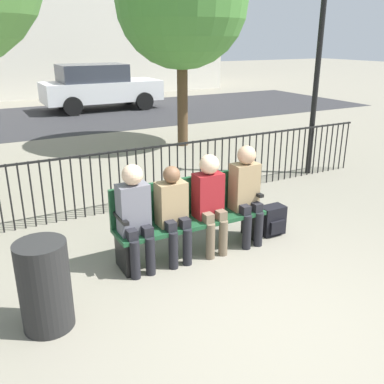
{
  "coord_description": "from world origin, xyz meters",
  "views": [
    {
      "loc": [
        -2.25,
        -2.52,
        2.51
      ],
      "look_at": [
        0.0,
        1.64,
        0.8
      ],
      "focal_mm": 40.0,
      "sensor_mm": 36.0,
      "label": 1
    }
  ],
  "objects": [
    {
      "name": "backpack",
      "position": [
        1.21,
        1.61,
        0.19
      ],
      "size": [
        0.33,
        0.25,
        0.39
      ],
      "color": "black",
      "rests_on": "ground"
    },
    {
      "name": "parked_car_0",
      "position": [
        2.35,
        13.07,
        0.84
      ],
      "size": [
        4.2,
        1.94,
        1.62
      ],
      "color": "silver",
      "rests_on": "ground"
    },
    {
      "name": "fence_railing",
      "position": [
        -0.02,
        3.38,
        0.56
      ],
      "size": [
        9.01,
        0.03,
        0.95
      ],
      "color": "black",
      "rests_on": "ground"
    },
    {
      "name": "lamp_post",
      "position": [
        3.59,
        3.48,
        2.63
      ],
      "size": [
        0.28,
        0.28,
        4.03
      ],
      "color": "black",
      "rests_on": "ground"
    },
    {
      "name": "tree_1",
      "position": [
        2.48,
        6.71,
        3.27
      ],
      "size": [
        2.98,
        2.98,
        4.77
      ],
      "color": "#4C3823",
      "rests_on": "ground"
    },
    {
      "name": "seated_person_2",
      "position": [
        0.22,
        1.59,
        0.7
      ],
      "size": [
        0.34,
        0.39,
        1.23
      ],
      "color": "brown",
      "rests_on": "ground"
    },
    {
      "name": "trash_bin",
      "position": [
        -1.83,
        1.02,
        0.42
      ],
      "size": [
        0.46,
        0.46,
        0.85
      ],
      "color": "black",
      "rests_on": "ground"
    },
    {
      "name": "seated_person_3",
      "position": [
        0.75,
        1.59,
        0.72
      ],
      "size": [
        0.34,
        0.39,
        1.27
      ],
      "color": "black",
      "rests_on": "ground"
    },
    {
      "name": "park_bench",
      "position": [
        0.0,
        1.72,
        0.5
      ],
      "size": [
        1.9,
        0.45,
        0.92
      ],
      "color": "#194728",
      "rests_on": "ground"
    },
    {
      "name": "street_surface",
      "position": [
        0.0,
        12.0,
        0.0
      ],
      "size": [
        24.0,
        6.0,
        0.01
      ],
      "color": "#2B2B2D",
      "rests_on": "ground"
    },
    {
      "name": "seated_person_0",
      "position": [
        -0.74,
        1.59,
        0.7
      ],
      "size": [
        0.34,
        0.39,
        1.24
      ],
      "color": "black",
      "rests_on": "ground"
    },
    {
      "name": "ground_plane",
      "position": [
        0.0,
        0.0,
        0.0
      ],
      "size": [
        80.0,
        80.0,
        0.0
      ],
      "primitive_type": "plane",
      "color": "gray"
    },
    {
      "name": "seated_person_1",
      "position": [
        -0.27,
        1.59,
        0.65
      ],
      "size": [
        0.34,
        0.39,
        1.16
      ],
      "color": "black",
      "rests_on": "ground"
    }
  ]
}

